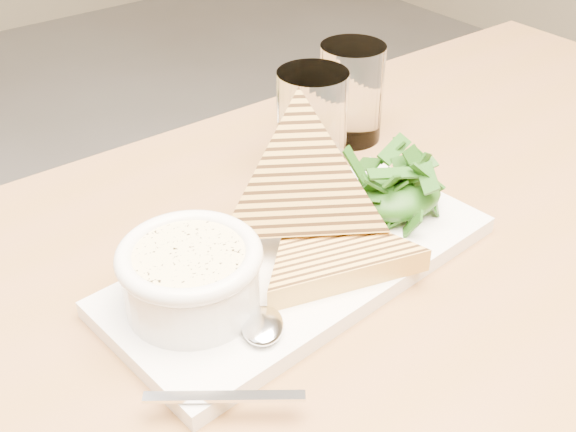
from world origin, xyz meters
TOP-DOWN VIEW (x-y plane):
  - table_top at (0.18, -0.09)m, footprint 1.17×0.79m
  - table_leg_br at (0.72, 0.25)m, footprint 0.06×0.06m
  - platter at (0.07, -0.01)m, footprint 0.37×0.19m
  - soup_bowl at (-0.04, -0.01)m, footprint 0.11×0.11m
  - soup at (-0.04, -0.01)m, footprint 0.09×0.09m
  - bowl_rim at (-0.04, -0.01)m, footprint 0.12×0.12m
  - sandwich_flat at (0.08, -0.03)m, footprint 0.22×0.22m
  - sandwich_lean at (0.09, 0.01)m, footprint 0.24×0.24m
  - salad_base at (0.19, -0.01)m, footprint 0.09×0.07m
  - arugula_pile at (0.19, -0.01)m, footprint 0.11×0.10m
  - spoon_bowl at (-0.02, -0.07)m, footprint 0.05×0.06m
  - spoon_handle at (-0.08, -0.11)m, footprint 0.10×0.08m
  - glass_near at (0.19, 0.12)m, footprint 0.08×0.08m
  - glass_far at (0.28, 0.15)m, footprint 0.07×0.07m

SIDE VIEW (x-z plane):
  - table_leg_br at x=0.72m, z-range 0.00..0.73m
  - table_top at x=0.18m, z-range 0.73..0.77m
  - platter at x=0.07m, z-range 0.77..0.79m
  - spoon_handle at x=-0.08m, z-range 0.79..0.80m
  - spoon_bowl at x=-0.02m, z-range 0.79..0.80m
  - sandwich_flat at x=0.08m, z-range 0.79..0.81m
  - salad_base at x=0.19m, z-range 0.79..0.83m
  - soup_bowl at x=-0.04m, z-range 0.79..0.83m
  - arugula_pile at x=0.19m, z-range 0.79..0.84m
  - glass_far at x=0.28m, z-range 0.77..0.89m
  - glass_near at x=0.19m, z-range 0.77..0.89m
  - soup at x=-0.04m, z-range 0.83..0.84m
  - bowl_rim at x=-0.04m, z-range 0.83..0.85m
  - sandwich_lean at x=0.09m, z-range 0.75..0.95m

